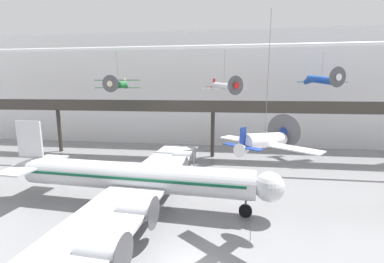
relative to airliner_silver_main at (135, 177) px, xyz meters
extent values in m
cube|color=white|center=(7.22, 31.90, 8.83)|extent=(140.00, 3.00, 24.22)
cube|color=#38332D|center=(7.22, 20.17, 5.63)|extent=(110.00, 3.20, 0.90)
cube|color=#38332D|center=(7.22, 18.63, 6.63)|extent=(110.00, 0.12, 1.10)
cylinder|color=#38332D|center=(-23.03, 21.13, 0.95)|extent=(0.70, 0.70, 8.46)
cylinder|color=#38332D|center=(7.22, 21.13, 0.95)|extent=(0.70, 0.70, 8.46)
cylinder|color=silver|center=(7.22, 16.19, 15.55)|extent=(120.00, 0.60, 0.60)
cylinder|color=silver|center=(0.09, -0.01, 0.08)|extent=(25.04, 4.69, 2.99)
sphere|color=silver|center=(13.78, -0.94, 0.08)|extent=(2.93, 2.93, 2.93)
cone|color=silver|center=(-13.75, 0.94, 0.31)|extent=(4.07, 3.01, 2.75)
cube|color=#0F4C33|center=(0.09, -0.01, 0.38)|extent=(23.31, 4.63, 0.27)
cube|color=silver|center=(1.60, 9.37, -0.59)|extent=(6.86, 16.28, 0.28)
cube|color=silver|center=(0.31, -9.50, -0.59)|extent=(6.86, 16.28, 0.28)
cylinder|color=silver|center=(3.10, 5.76, -0.54)|extent=(2.99, 1.63, 1.44)
cylinder|color=#4C4C51|center=(4.68, 5.65, -0.54)|extent=(0.25, 2.73, 2.73)
cylinder|color=silver|center=(3.47, 11.15, -0.54)|extent=(2.99, 1.63, 1.44)
cylinder|color=#4C4C51|center=(5.05, 11.05, -0.54)|extent=(0.25, 2.73, 2.73)
cylinder|color=silver|center=(2.28, -6.12, -0.54)|extent=(2.99, 1.63, 1.44)
cylinder|color=#4C4C51|center=(3.87, -6.23, -0.54)|extent=(0.25, 2.73, 2.73)
cylinder|color=silver|center=(1.91, -11.52, -0.54)|extent=(2.99, 1.63, 1.44)
cylinder|color=#4C4C51|center=(3.50, -11.63, -0.54)|extent=(0.25, 2.73, 2.73)
cube|color=silver|center=(-12.55, 0.86, 3.67)|extent=(3.19, 0.42, 4.19)
cube|color=silver|center=(-12.25, 0.84, 0.68)|extent=(3.71, 7.98, 0.20)
cylinder|color=#4C4C51|center=(11.64, -0.80, -2.02)|extent=(0.20, 0.20, 1.21)
cylinder|color=black|center=(11.64, -0.80, -2.63)|extent=(1.32, 0.47, 1.30)
cylinder|color=#4C4C51|center=(0.54, 2.36, -2.02)|extent=(0.20, 0.20, 1.21)
cylinder|color=black|center=(0.54, 2.36, -2.63)|extent=(1.32, 0.47, 1.30)
cylinder|color=#4C4C51|center=(0.22, -2.42, -2.02)|extent=(0.20, 0.20, 1.21)
cylinder|color=black|center=(0.22, -2.42, -2.63)|extent=(1.32, 0.47, 1.30)
cylinder|color=silver|center=(12.53, -4.99, 5.46)|extent=(4.32, 5.13, 1.72)
cone|color=navy|center=(14.29, -2.70, 5.76)|extent=(1.37, 1.35, 1.03)
cylinder|color=#4C4C51|center=(14.41, -2.54, 5.79)|extent=(2.38, 1.84, 2.97)
cone|color=silver|center=(10.89, -7.11, 5.17)|extent=(1.73, 1.84, 1.12)
cube|color=silver|center=(12.73, -4.72, 5.12)|extent=(7.42, 6.14, 0.10)
cube|color=navy|center=(10.68, -7.38, 6.14)|extent=(0.46, 0.57, 1.37)
cube|color=navy|center=(10.68, -7.38, 5.46)|extent=(2.76, 2.34, 0.06)
cylinder|color=slate|center=(12.53, -4.99, 10.54)|extent=(0.04, 0.04, 9.02)
cylinder|color=#1E6B33|center=(-8.06, 15.72, 9.71)|extent=(1.16, 4.97, 1.43)
cone|color=beige|center=(-8.14, 13.17, 9.94)|extent=(0.93, 0.83, 0.91)
cylinder|color=#4C4C51|center=(-8.14, 12.99, 9.95)|extent=(2.62, 0.12, 2.62)
cone|color=#1E6B33|center=(-7.99, 18.09, 9.50)|extent=(0.90, 1.40, 0.97)
cube|color=#1E6B33|center=(-8.07, 15.42, 10.52)|extent=(7.39, 1.41, 0.10)
cube|color=#1E6B33|center=(-8.07, 15.42, 9.31)|extent=(7.39, 1.41, 0.10)
cube|color=beige|center=(-7.98, 18.39, 10.32)|extent=(0.08, 0.60, 1.21)
cube|color=beige|center=(-7.98, 18.39, 9.71)|extent=(2.64, 0.67, 0.06)
cylinder|color=slate|center=(-8.06, 15.72, 12.73)|extent=(0.04, 0.04, 5.03)
cylinder|color=silver|center=(9.13, 17.52, 9.50)|extent=(4.10, 5.14, 1.46)
cone|color=red|center=(10.78, 15.19, 9.68)|extent=(1.35, 1.32, 1.01)
cylinder|color=#4C4C51|center=(10.89, 15.03, 9.69)|extent=(2.42, 1.73, 2.93)
cone|color=silver|center=(7.60, 19.69, 9.34)|extent=(1.66, 1.79, 1.05)
cube|color=silver|center=(9.32, 17.25, 9.16)|extent=(7.48, 5.83, 0.10)
cube|color=red|center=(7.41, 19.96, 10.18)|extent=(0.43, 0.58, 1.35)
cube|color=red|center=(7.41, 19.96, 9.50)|extent=(2.78, 2.23, 0.06)
cylinder|color=slate|center=(9.13, 17.52, 12.66)|extent=(0.04, 0.04, 5.18)
cylinder|color=#1E4CAD|center=(25.89, 22.99, 10.64)|extent=(3.62, 6.23, 1.93)
cone|color=white|center=(27.15, 20.04, 10.99)|extent=(1.45, 1.39, 1.14)
cylinder|color=#4C4C51|center=(27.24, 19.83, 11.02)|extent=(3.05, 1.34, 3.30)
cone|color=#1E4CAD|center=(24.71, 25.74, 10.32)|extent=(1.68, 2.04, 1.25)
cube|color=#1E4CAD|center=(26.03, 22.65, 10.26)|extent=(9.11, 5.03, 0.10)
cube|color=white|center=(24.56, 26.08, 11.41)|extent=(0.35, 0.71, 1.53)
cube|color=white|center=(24.56, 26.08, 10.64)|extent=(3.33, 1.99, 0.06)
cylinder|color=slate|center=(25.89, 22.99, 13.26)|extent=(0.04, 0.04, 3.97)
cylinder|color=#B2B5BA|center=(11.73, -5.07, -3.26)|extent=(0.36, 0.36, 0.04)
cylinder|color=#B2B5BA|center=(11.73, -5.07, -2.76)|extent=(0.07, 0.07, 0.95)
sphere|color=#B2B5BA|center=(11.73, -5.07, -2.25)|extent=(0.10, 0.10, 0.10)
camera|label=1|loc=(9.44, -24.98, 9.61)|focal=24.00mm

